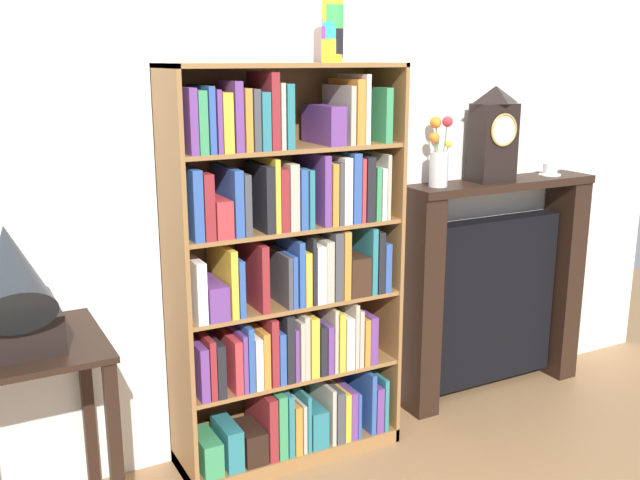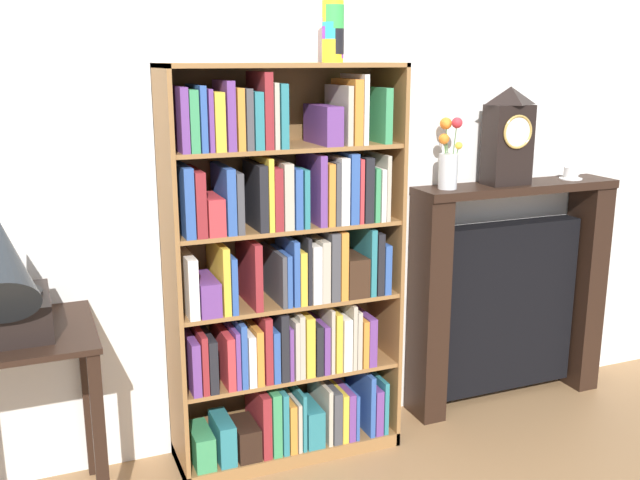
% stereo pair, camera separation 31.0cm
% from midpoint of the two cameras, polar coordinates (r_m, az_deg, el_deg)
% --- Properties ---
extents(ground_plane, '(7.69, 6.40, 0.02)m').
position_cam_midpoint_polar(ground_plane, '(3.31, 1.03, -17.39)').
color(ground_plane, '#997047').
extents(wall_back, '(4.69, 0.08, 2.60)m').
position_cam_midpoint_polar(wall_back, '(3.19, -0.23, 6.60)').
color(wall_back, silver).
rests_on(wall_back, ground).
extents(bookshelf, '(0.98, 0.33, 1.70)m').
position_cam_midpoint_polar(bookshelf, '(3.07, 0.09, -3.24)').
color(bookshelf, olive).
rests_on(bookshelf, ground).
extents(cup_stack, '(0.09, 0.09, 0.24)m').
position_cam_midpoint_polar(cup_stack, '(3.03, 4.07, 15.98)').
color(cup_stack, yellow).
rests_on(cup_stack, bookshelf).
extents(side_table_left, '(0.58, 0.55, 0.76)m').
position_cam_midpoint_polar(side_table_left, '(2.85, -19.91, -10.31)').
color(side_table_left, black).
rests_on(side_table_left, ground).
extents(gramophone, '(0.29, 0.53, 0.51)m').
position_cam_midpoint_polar(gramophone, '(2.65, -20.52, -3.29)').
color(gramophone, black).
rests_on(gramophone, side_table_left).
extents(fireplace_mantel, '(1.06, 0.23, 1.13)m').
position_cam_midpoint_polar(fireplace_mantel, '(3.83, 16.77, -4.23)').
color(fireplace_mantel, black).
rests_on(fireplace_mantel, ground).
extents(mantel_clock, '(0.21, 0.14, 0.46)m').
position_cam_midpoint_polar(mantel_clock, '(3.60, 16.99, 7.80)').
color(mantel_clock, black).
rests_on(mantel_clock, fireplace_mantel).
extents(flower_vase, '(0.11, 0.12, 0.33)m').
position_cam_midpoint_polar(flower_vase, '(3.42, 12.62, 6.18)').
color(flower_vase, silver).
rests_on(flower_vase, fireplace_mantel).
extents(teacup_with_saucer, '(0.12, 0.11, 0.06)m').
position_cam_midpoint_polar(teacup_with_saucer, '(3.89, 21.30, 4.85)').
color(teacup_with_saucer, white).
rests_on(teacup_with_saucer, fireplace_mantel).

